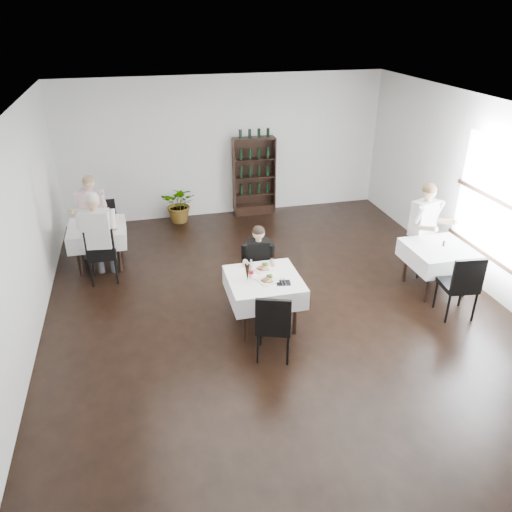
{
  "coord_description": "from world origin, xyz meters",
  "views": [
    {
      "loc": [
        -1.89,
        -6.0,
        4.26
      ],
      "look_at": [
        -0.37,
        0.2,
        1.03
      ],
      "focal_mm": 35.0,
      "sensor_mm": 36.0,
      "label": 1
    }
  ],
  "objects_px": {
    "main_table": "(264,287)",
    "wine_shelf": "(254,177)",
    "potted_tree": "(180,204)",
    "diner_main": "(258,260)"
  },
  "relations": [
    {
      "from": "wine_shelf",
      "to": "main_table",
      "type": "xyz_separation_m",
      "value": [
        -0.9,
        -4.31,
        -0.23
      ]
    },
    {
      "from": "wine_shelf",
      "to": "potted_tree",
      "type": "relative_size",
      "value": 2.14
    },
    {
      "from": "main_table",
      "to": "diner_main",
      "type": "relative_size",
      "value": 0.8
    },
    {
      "from": "potted_tree",
      "to": "wine_shelf",
      "type": "bearing_deg",
      "value": 3.92
    },
    {
      "from": "main_table",
      "to": "potted_tree",
      "type": "xyz_separation_m",
      "value": [
        -0.77,
        4.2,
        -0.21
      ]
    },
    {
      "from": "diner_main",
      "to": "main_table",
      "type": "bearing_deg",
      "value": -96.53
    },
    {
      "from": "wine_shelf",
      "to": "potted_tree",
      "type": "bearing_deg",
      "value": -176.08
    },
    {
      "from": "main_table",
      "to": "potted_tree",
      "type": "bearing_deg",
      "value": 100.4
    },
    {
      "from": "wine_shelf",
      "to": "main_table",
      "type": "relative_size",
      "value": 1.7
    },
    {
      "from": "main_table",
      "to": "wine_shelf",
      "type": "bearing_deg",
      "value": 78.22
    }
  ]
}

